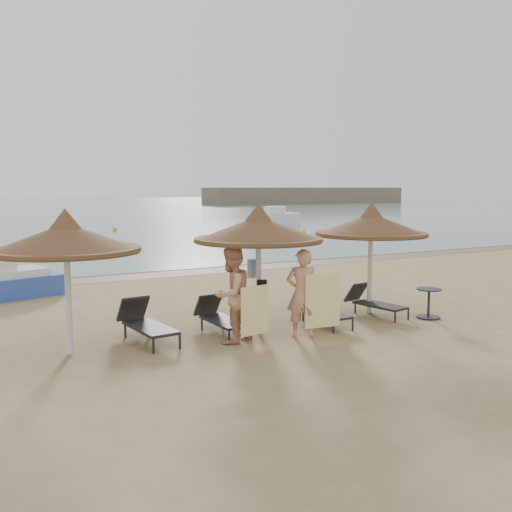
{
  "coord_description": "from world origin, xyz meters",
  "views": [
    {
      "loc": [
        -5.99,
        -10.07,
        3.14
      ],
      "look_at": [
        0.26,
        1.2,
        1.57
      ],
      "focal_mm": 40.0,
      "sensor_mm": 36.0,
      "label": 1
    }
  ],
  "objects_px": {
    "palapa_left": "(66,239)",
    "palapa_center": "(258,230)",
    "person_left": "(231,287)",
    "lounger_far_right": "(373,301)",
    "person_right": "(302,286)",
    "lounger_near_left": "(220,317)",
    "lounger_near_right": "(321,309)",
    "palapa_right": "(371,225)",
    "side_table": "(429,304)",
    "lounger_far_left": "(145,322)",
    "pedal_boat": "(16,282)"
  },
  "relations": [
    {
      "from": "palapa_left",
      "to": "lounger_far_right",
      "type": "xyz_separation_m",
      "value": [
        7.21,
        -0.17,
        -1.86
      ]
    },
    {
      "from": "palapa_left",
      "to": "palapa_center",
      "type": "xyz_separation_m",
      "value": [
        3.98,
        -0.16,
        0.03
      ]
    },
    {
      "from": "lounger_near_left",
      "to": "palapa_center",
      "type": "bearing_deg",
      "value": -21.48
    },
    {
      "from": "palapa_center",
      "to": "palapa_left",
      "type": "bearing_deg",
      "value": 177.68
    },
    {
      "from": "palapa_center",
      "to": "side_table",
      "type": "relative_size",
      "value": 3.93
    },
    {
      "from": "lounger_far_left",
      "to": "lounger_near_right",
      "type": "xyz_separation_m",
      "value": [
        4.01,
        -0.56,
        -0.03
      ]
    },
    {
      "from": "lounger_near_right",
      "to": "side_table",
      "type": "xyz_separation_m",
      "value": [
        2.57,
        -0.84,
        -0.0
      ]
    },
    {
      "from": "palapa_left",
      "to": "lounger_near_left",
      "type": "bearing_deg",
      "value": 2.29
    },
    {
      "from": "person_right",
      "to": "palapa_right",
      "type": "bearing_deg",
      "value": -133.27
    },
    {
      "from": "lounger_far_left",
      "to": "pedal_boat",
      "type": "distance_m",
      "value": 6.58
    },
    {
      "from": "palapa_right",
      "to": "lounger_far_right",
      "type": "distance_m",
      "value": 1.89
    },
    {
      "from": "lounger_near_right",
      "to": "side_table",
      "type": "distance_m",
      "value": 2.71
    },
    {
      "from": "palapa_center",
      "to": "pedal_boat",
      "type": "relative_size",
      "value": 1.05
    },
    {
      "from": "lounger_far_right",
      "to": "person_right",
      "type": "xyz_separation_m",
      "value": [
        -2.7,
        -0.92,
        0.75
      ]
    },
    {
      "from": "side_table",
      "to": "lounger_far_right",
      "type": "bearing_deg",
      "value": 134.81
    },
    {
      "from": "lounger_near_left",
      "to": "pedal_boat",
      "type": "height_order",
      "value": "pedal_boat"
    },
    {
      "from": "person_right",
      "to": "side_table",
      "type": "bearing_deg",
      "value": -155.71
    },
    {
      "from": "palapa_left",
      "to": "lounger_far_left",
      "type": "xyz_separation_m",
      "value": [
        1.56,
        0.28,
        -1.82
      ]
    },
    {
      "from": "lounger_far_left",
      "to": "person_left",
      "type": "height_order",
      "value": "person_left"
    },
    {
      "from": "lounger_far_right",
      "to": "person_right",
      "type": "height_order",
      "value": "person_right"
    },
    {
      "from": "person_right",
      "to": "person_left",
      "type": "bearing_deg",
      "value": 11.4
    },
    {
      "from": "lounger_far_right",
      "to": "side_table",
      "type": "height_order",
      "value": "lounger_far_right"
    },
    {
      "from": "palapa_right",
      "to": "person_left",
      "type": "bearing_deg",
      "value": -169.59
    },
    {
      "from": "person_left",
      "to": "lounger_far_right",
      "type": "bearing_deg",
      "value": 160.8
    },
    {
      "from": "palapa_right",
      "to": "person_left",
      "type": "relative_size",
      "value": 1.22
    },
    {
      "from": "palapa_right",
      "to": "lounger_near_right",
      "type": "bearing_deg",
      "value": -169.86
    },
    {
      "from": "lounger_near_left",
      "to": "side_table",
      "type": "xyz_separation_m",
      "value": [
        4.97,
        -1.24,
        -0.0
      ]
    },
    {
      "from": "palapa_center",
      "to": "lounger_near_right",
      "type": "xyz_separation_m",
      "value": [
        1.59,
        -0.11,
        -1.89
      ]
    },
    {
      "from": "lounger_near_left",
      "to": "lounger_near_right",
      "type": "relative_size",
      "value": 1.0
    },
    {
      "from": "palapa_left",
      "to": "side_table",
      "type": "distance_m",
      "value": 8.43
    },
    {
      "from": "lounger_near_right",
      "to": "person_right",
      "type": "relative_size",
      "value": 0.79
    },
    {
      "from": "palapa_left",
      "to": "palapa_center",
      "type": "height_order",
      "value": "palapa_center"
    },
    {
      "from": "lounger_far_right",
      "to": "pedal_boat",
      "type": "relative_size",
      "value": 0.63
    },
    {
      "from": "palapa_left",
      "to": "person_left",
      "type": "distance_m",
      "value": 3.3
    },
    {
      "from": "palapa_right",
      "to": "side_table",
      "type": "xyz_separation_m",
      "value": [
        0.87,
        -1.14,
        -1.86
      ]
    },
    {
      "from": "lounger_far_right",
      "to": "side_table",
      "type": "bearing_deg",
      "value": -54.29
    },
    {
      "from": "palapa_center",
      "to": "side_table",
      "type": "xyz_separation_m",
      "value": [
        4.16,
        -0.95,
        -1.89
      ]
    },
    {
      "from": "lounger_far_left",
      "to": "side_table",
      "type": "relative_size",
      "value": 2.66
    },
    {
      "from": "palapa_right",
      "to": "person_right",
      "type": "bearing_deg",
      "value": -157.84
    },
    {
      "from": "palapa_left",
      "to": "side_table",
      "type": "bearing_deg",
      "value": -7.76
    },
    {
      "from": "palapa_center",
      "to": "lounger_far_left",
      "type": "height_order",
      "value": "palapa_center"
    },
    {
      "from": "pedal_boat",
      "to": "lounger_near_left",
      "type": "bearing_deg",
      "value": -78.65
    },
    {
      "from": "palapa_center",
      "to": "lounger_far_right",
      "type": "distance_m",
      "value": 3.75
    },
    {
      "from": "palapa_center",
      "to": "lounger_near_left",
      "type": "distance_m",
      "value": 2.07
    },
    {
      "from": "lounger_near_right",
      "to": "person_right",
      "type": "height_order",
      "value": "person_right"
    },
    {
      "from": "palapa_right",
      "to": "lounger_near_right",
      "type": "height_order",
      "value": "palapa_right"
    },
    {
      "from": "lounger_near_left",
      "to": "pedal_boat",
      "type": "relative_size",
      "value": 0.64
    },
    {
      "from": "person_right",
      "to": "lounger_near_right",
      "type": "bearing_deg",
      "value": -117.64
    },
    {
      "from": "palapa_center",
      "to": "palapa_right",
      "type": "xyz_separation_m",
      "value": [
        3.29,
        0.19,
        -0.02
      ]
    },
    {
      "from": "lounger_far_left",
      "to": "lounger_far_right",
      "type": "xyz_separation_m",
      "value": [
        5.65,
        -0.46,
        -0.04
      ]
    }
  ]
}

